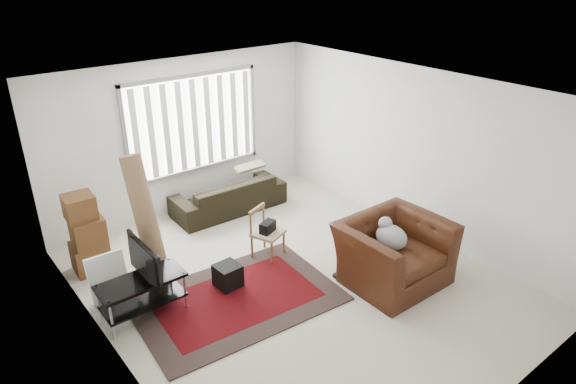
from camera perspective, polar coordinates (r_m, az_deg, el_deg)
name	(u,v)px	position (r m, az deg, el deg)	size (l,w,h in m)	color
room	(271,154)	(6.92, -1.85, 4.22)	(6.00, 6.02, 2.71)	beige
persian_rug	(237,299)	(7.05, -5.69, -11.75)	(2.76, 1.96, 0.02)	black
tv_stand	(142,290)	(6.79, -15.92, -10.39)	(1.07, 0.48, 0.54)	black
tv	(138,263)	(6.58, -16.33, -7.54)	(0.87, 0.11, 0.50)	black
subwoofer	(228,275)	(7.21, -6.71, -9.19)	(0.32, 0.32, 0.32)	black
moving_boxes	(87,236)	(7.88, -21.43, -4.59)	(0.51, 0.47, 1.19)	brown
white_flatpack	(108,277)	(7.30, -19.39, -8.89)	(0.50, 0.07, 0.64)	silver
rolled_rug	(147,224)	(7.08, -15.40, -3.45)	(0.28, 0.28, 1.88)	brown
sofa	(228,190)	(9.18, -6.64, 0.21)	(2.03, 0.88, 0.78)	black
side_chair	(267,230)	(7.74, -2.39, -4.27)	(0.54, 0.54, 0.78)	#957D62
armchair	(394,248)	(7.27, 11.69, -6.15)	(1.41, 1.24, 1.03)	#39190B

